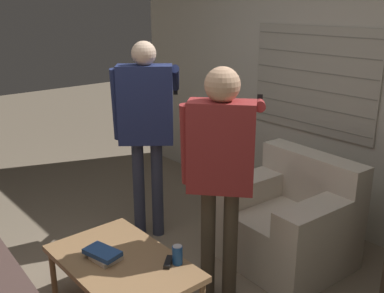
{
  "coord_description": "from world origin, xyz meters",
  "views": [
    {
      "loc": [
        2.19,
        -1.41,
        1.99
      ],
      "look_at": [
        -0.13,
        0.57,
        1.0
      ],
      "focal_mm": 42.0,
      "sensor_mm": 36.0,
      "label": 1
    }
  ],
  "objects_px": {
    "person_left_standing": "(146,117)",
    "armchair_beige": "(288,221)",
    "person_right_standing": "(221,157)",
    "soda_can": "(177,255)",
    "spare_remote": "(168,262)",
    "coffee_table": "(122,265)",
    "book_stack": "(104,255)"
  },
  "relations": [
    {
      "from": "person_left_standing",
      "to": "armchair_beige",
      "type": "bearing_deg",
      "value": -21.38
    },
    {
      "from": "person_right_standing",
      "to": "soda_can",
      "type": "bearing_deg",
      "value": -128.06
    },
    {
      "from": "person_left_standing",
      "to": "soda_can",
      "type": "height_order",
      "value": "person_left_standing"
    },
    {
      "from": "person_right_standing",
      "to": "spare_remote",
      "type": "xyz_separation_m",
      "value": [
        -0.01,
        -0.43,
        -0.61
      ]
    },
    {
      "from": "person_left_standing",
      "to": "person_right_standing",
      "type": "height_order",
      "value": "person_left_standing"
    },
    {
      "from": "coffee_table",
      "to": "person_left_standing",
      "type": "relative_size",
      "value": 0.6
    },
    {
      "from": "spare_remote",
      "to": "book_stack",
      "type": "bearing_deg",
      "value": -179.92
    },
    {
      "from": "soda_can",
      "to": "book_stack",
      "type": "bearing_deg",
      "value": -136.73
    },
    {
      "from": "armchair_beige",
      "to": "spare_remote",
      "type": "distance_m",
      "value": 1.17
    },
    {
      "from": "soda_can",
      "to": "coffee_table",
      "type": "bearing_deg",
      "value": -136.5
    },
    {
      "from": "soda_can",
      "to": "spare_remote",
      "type": "relative_size",
      "value": 1.02
    },
    {
      "from": "spare_remote",
      "to": "coffee_table",
      "type": "bearing_deg",
      "value": 179.87
    },
    {
      "from": "book_stack",
      "to": "coffee_table",
      "type": "bearing_deg",
      "value": 42.55
    },
    {
      "from": "person_left_standing",
      "to": "book_stack",
      "type": "xyz_separation_m",
      "value": [
        0.69,
        -0.84,
        -0.64
      ]
    },
    {
      "from": "armchair_beige",
      "to": "spare_remote",
      "type": "relative_size",
      "value": 7.79
    },
    {
      "from": "coffee_table",
      "to": "spare_remote",
      "type": "height_order",
      "value": "spare_remote"
    },
    {
      "from": "person_right_standing",
      "to": "soda_can",
      "type": "xyz_separation_m",
      "value": [
        0.02,
        -0.39,
        -0.56
      ]
    },
    {
      "from": "person_left_standing",
      "to": "person_right_standing",
      "type": "bearing_deg",
      "value": -58.18
    },
    {
      "from": "person_right_standing",
      "to": "book_stack",
      "type": "relative_size",
      "value": 6.13
    },
    {
      "from": "person_left_standing",
      "to": "soda_can",
      "type": "relative_size",
      "value": 13.45
    },
    {
      "from": "armchair_beige",
      "to": "person_right_standing",
      "type": "distance_m",
      "value": 1.01
    },
    {
      "from": "book_stack",
      "to": "armchair_beige",
      "type": "bearing_deg",
      "value": 76.08
    },
    {
      "from": "armchair_beige",
      "to": "spare_remote",
      "type": "xyz_separation_m",
      "value": [
        -0.05,
        -1.16,
        0.08
      ]
    },
    {
      "from": "person_left_standing",
      "to": "soda_can",
      "type": "distance_m",
      "value": 1.31
    },
    {
      "from": "coffee_table",
      "to": "book_stack",
      "type": "xyz_separation_m",
      "value": [
        -0.09,
        -0.08,
        0.07
      ]
    },
    {
      "from": "spare_remote",
      "to": "person_right_standing",
      "type": "bearing_deg",
      "value": 46.22
    },
    {
      "from": "soda_can",
      "to": "spare_remote",
      "type": "bearing_deg",
      "value": -127.54
    },
    {
      "from": "soda_can",
      "to": "person_right_standing",
      "type": "bearing_deg",
      "value": 93.15
    },
    {
      "from": "coffee_table",
      "to": "person_right_standing",
      "type": "xyz_separation_m",
      "value": [
        0.24,
        0.64,
        0.66
      ]
    },
    {
      "from": "person_right_standing",
      "to": "spare_remote",
      "type": "distance_m",
      "value": 0.75
    },
    {
      "from": "coffee_table",
      "to": "spare_remote",
      "type": "xyz_separation_m",
      "value": [
        0.23,
        0.2,
        0.05
      ]
    },
    {
      "from": "spare_remote",
      "to": "soda_can",
      "type": "bearing_deg",
      "value": 10.54
    }
  ]
}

